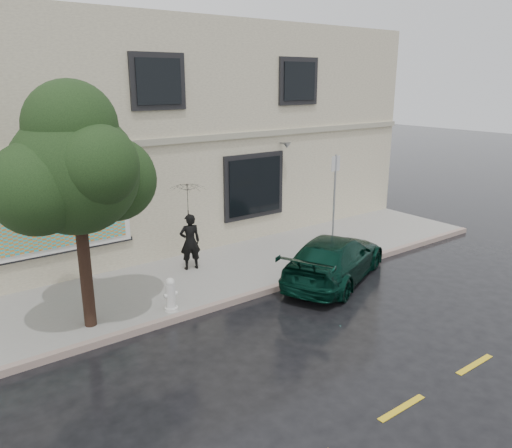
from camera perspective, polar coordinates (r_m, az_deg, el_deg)
ground at (r=11.21m, az=1.73°, el=-11.74°), size 90.00×90.00×0.00m
sidewalk at (r=13.63m, az=-6.82°, el=-6.25°), size 20.00×3.50×0.15m
curb at (r=12.26m, az=-2.67°, el=-8.79°), size 20.00×0.18×0.16m
road_marking at (r=9.14m, az=16.32°, el=-19.52°), size 19.00×0.12×0.01m
building at (r=17.93m, az=-16.58°, el=9.92°), size 20.00×8.12×7.00m
billboard at (r=13.39m, az=-22.73°, el=1.10°), size 4.30×0.16×2.20m
car at (r=13.63m, az=8.97°, el=-3.89°), size 4.61×3.41×1.23m
pedestrian at (r=13.89m, az=-7.55°, el=-2.02°), size 0.65×0.51×1.59m
umbrella at (r=13.57m, az=-7.73°, el=2.70°), size 1.29×1.29×0.76m
street_tree at (r=10.52m, az=-19.93°, el=5.50°), size 2.51×2.51×4.60m
fire_hydrant at (r=11.62m, az=-9.74°, el=-7.97°), size 0.33×0.31×0.80m
sign_pole at (r=15.70m, az=8.95°, el=3.56°), size 0.36×0.06×2.91m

